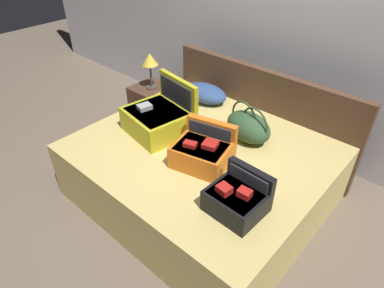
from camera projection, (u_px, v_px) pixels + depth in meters
ground_plane at (170, 220)px, 2.81m from camera, size 12.00×12.00×0.00m
back_wall at (293, 18)px, 3.05m from camera, size 8.00×0.10×2.60m
bed at (202, 172)px, 2.90m from camera, size 1.94×1.67×0.53m
headboard at (260, 114)px, 3.31m from camera, size 1.98×0.08×0.92m
hard_case_large at (159, 118)px, 2.87m from camera, size 0.56×0.55×0.44m
hard_case_medium at (203, 151)px, 2.52m from camera, size 0.48×0.44×0.30m
hard_case_small at (237, 199)px, 2.13m from camera, size 0.35×0.33×0.27m
duffel_bag at (248, 126)px, 2.77m from camera, size 0.47×0.36×0.32m
pillow_near_headboard at (205, 93)px, 3.34m from camera, size 0.49×0.32×0.17m
nightstand at (153, 105)px, 3.95m from camera, size 0.44×0.40×0.44m
table_lamp at (150, 61)px, 3.64m from camera, size 0.18×0.18×0.40m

